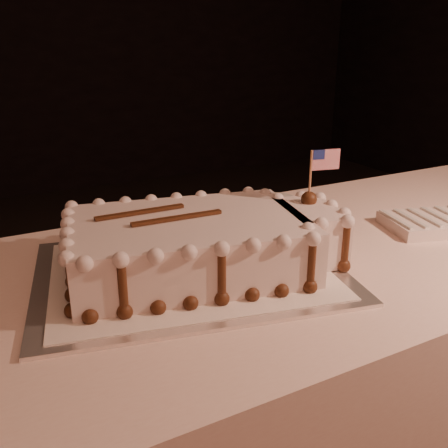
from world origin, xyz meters
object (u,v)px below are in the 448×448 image
sheet_cake (205,243)px  side_plate (275,200)px  banquet_table (280,389)px  napkin_stack (431,223)px  cake_board (190,272)px

sheet_cake → side_plate: size_ratio=4.55×
banquet_table → side_plate: bearing=60.0°
sheet_cake → banquet_table: bearing=1.0°
banquet_table → napkin_stack: bearing=-6.9°
sheet_cake → side_plate: (0.39, 0.33, -0.06)m
cake_board → side_plate: (0.42, 0.32, 0.00)m
banquet_table → sheet_cake: bearing=-179.0°
banquet_table → sheet_cake: size_ratio=3.97×
cake_board → sheet_cake: size_ratio=1.01×
napkin_stack → side_plate: 0.43m
banquet_table → cake_board: cake_board is taller
side_plate → napkin_stack: bearing=-59.2°
cake_board → napkin_stack: bearing=7.9°
cake_board → napkin_stack: (0.65, -0.05, 0.01)m
cake_board → side_plate: size_ratio=4.61×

